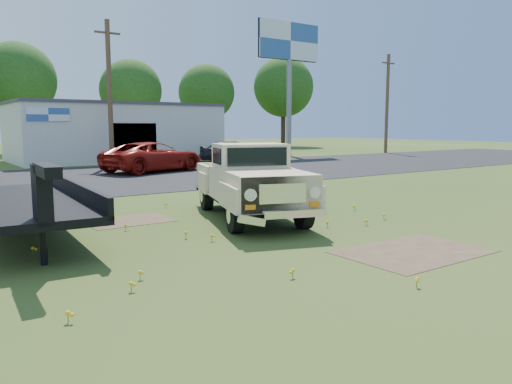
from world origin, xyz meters
TOP-DOWN VIEW (x-y plane):
  - ground at (0.00, 0.00)m, footprint 140.00×140.00m
  - asphalt_lot at (0.00, 15.00)m, footprint 90.00×14.00m
  - dirt_patch_a at (1.50, -3.00)m, footprint 3.00×2.00m
  - dirt_patch_b at (-2.00, 3.50)m, footprint 2.20×1.60m
  - commercial_building at (6.00, 26.99)m, footprint 14.20×8.20m
  - billboard at (20.00, 24.04)m, footprint 6.10×0.45m
  - utility_pole_mid at (4.00, 22.00)m, footprint 1.60×0.30m
  - utility_pole_east at (30.00, 22.00)m, footprint 1.60×0.30m
  - treeline_d at (2.00, 40.50)m, footprint 6.72×6.72m
  - treeline_e at (12.00, 39.00)m, footprint 6.08×6.08m
  - treeline_f at (22.00, 41.50)m, footprint 6.40×6.40m
  - treeline_g at (32.00, 40.00)m, footprint 7.36×7.36m
  - vintage_pickup_truck at (0.88, 1.95)m, footprint 3.88×6.07m
  - flatbed_trailer at (-4.66, 2.91)m, footprint 2.76×7.11m
  - red_pickup at (4.40, 16.47)m, footprint 6.38×4.31m
  - dark_sedan at (11.92, 20.21)m, footprint 4.93×3.39m

SIDE VIEW (x-z plane):
  - ground at x=0.00m, z-range 0.00..0.00m
  - asphalt_lot at x=0.00m, z-range -0.01..0.01m
  - dirt_patch_a at x=1.50m, z-range -0.01..0.01m
  - dirt_patch_b at x=-2.00m, z-range -0.01..0.01m
  - dark_sedan at x=11.92m, z-range 0.00..1.56m
  - red_pickup at x=4.40m, z-range 0.00..1.62m
  - flatbed_trailer at x=-4.66m, z-range 0.00..1.90m
  - vintage_pickup_truck at x=0.88m, z-range 0.00..2.06m
  - commercial_building at x=6.00m, z-range 0.03..4.18m
  - utility_pole_mid at x=4.00m, z-range 0.10..9.10m
  - utility_pole_east at x=30.00m, z-range 0.10..9.10m
  - treeline_e at x=12.00m, z-range 1.46..10.51m
  - treeline_f at x=22.00m, z-range 1.54..11.06m
  - treeline_d at x=2.00m, z-range 1.62..11.62m
  - treeline_g at x=32.00m, z-range 1.78..12.73m
  - billboard at x=20.00m, z-range 3.01..14.06m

